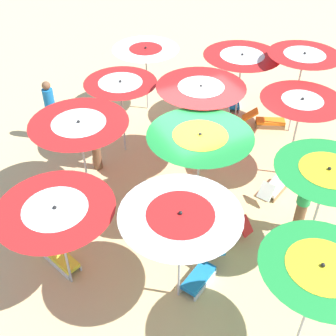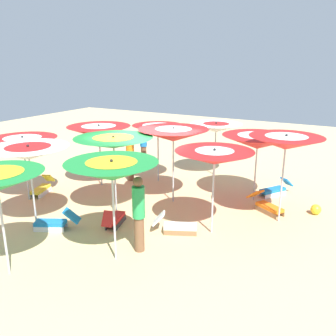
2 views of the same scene
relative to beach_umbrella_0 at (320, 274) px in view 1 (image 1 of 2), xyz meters
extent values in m
cube|color=#D1B57F|center=(0.69, 4.48, -2.13)|extent=(36.62, 36.62, 0.04)
cylinder|color=#B2B2B7|center=(0.00, 0.00, -1.06)|extent=(0.05, 0.05, 2.10)
cone|color=#1E8C38|center=(0.00, 0.00, -0.01)|extent=(1.90, 1.90, 0.38)
cone|color=yellow|center=(0.00, 0.00, 0.08)|extent=(1.10, 1.10, 0.22)
sphere|color=black|center=(0.00, 0.00, 0.21)|extent=(0.07, 0.07, 0.07)
cylinder|color=#B2B2B7|center=(1.65, 1.61, -1.04)|extent=(0.05, 0.05, 2.13)
cone|color=#1E8C38|center=(1.65, 1.61, 0.02)|extent=(2.04, 2.04, 0.42)
cone|color=yellow|center=(1.65, 1.61, 0.13)|extent=(1.12, 1.12, 0.23)
sphere|color=black|center=(1.65, 1.61, 0.26)|extent=(0.07, 0.07, 0.07)
cylinder|color=#B2B2B7|center=(3.06, 3.96, -1.07)|extent=(0.05, 0.05, 2.08)
cone|color=red|center=(3.06, 3.96, -0.03)|extent=(2.01, 2.01, 0.36)
cone|color=white|center=(3.06, 3.96, 0.07)|extent=(0.99, 0.99, 0.18)
sphere|color=black|center=(3.06, 3.96, 0.18)|extent=(0.07, 0.07, 0.07)
cylinder|color=#B2B2B7|center=(4.47, 5.55, -0.96)|extent=(0.05, 0.05, 2.30)
cone|color=red|center=(4.47, 5.55, 0.19)|extent=(2.00, 2.00, 0.37)
cone|color=white|center=(4.47, 5.55, 0.27)|extent=(1.13, 1.13, 0.21)
sphere|color=black|center=(4.47, 5.55, 0.40)|extent=(0.07, 0.07, 0.07)
cylinder|color=#B2B2B7|center=(-1.33, 1.93, -1.06)|extent=(0.05, 0.05, 2.10)
cone|color=white|center=(-1.33, 1.93, -0.01)|extent=(2.13, 2.13, 0.34)
cone|color=red|center=(-1.33, 1.93, 0.07)|extent=(1.17, 1.17, 0.19)
sphere|color=black|center=(-1.33, 1.93, 0.19)|extent=(0.07, 0.07, 0.07)
cylinder|color=#B2B2B7|center=(0.10, 3.70, -1.02)|extent=(0.05, 0.05, 2.18)
cone|color=#1E8C38|center=(0.10, 3.70, 0.07)|extent=(2.25, 2.25, 0.31)
cone|color=yellow|center=(0.10, 3.70, 0.15)|extent=(1.16, 1.16, 0.16)
sphere|color=black|center=(0.10, 3.70, 0.26)|extent=(0.07, 0.07, 0.07)
cylinder|color=#B2B2B7|center=(1.11, 5.39, -1.01)|extent=(0.05, 0.05, 2.21)
cone|color=red|center=(1.11, 5.39, 0.10)|extent=(2.20, 2.20, 0.39)
cone|color=white|center=(1.11, 5.39, 0.20)|extent=(1.13, 1.13, 0.20)
sphere|color=black|center=(1.11, 5.39, 0.32)|extent=(0.07, 0.07, 0.07)
cylinder|color=#B2B2B7|center=(3.36, 6.83, -1.13)|extent=(0.05, 0.05, 1.95)
cone|color=red|center=(3.36, 6.83, -0.16)|extent=(2.25, 2.25, 0.44)
cone|color=white|center=(3.36, 6.83, -0.06)|extent=(1.28, 1.28, 0.25)
sphere|color=black|center=(3.36, 6.83, 0.09)|extent=(0.07, 0.07, 0.07)
cylinder|color=#B2B2B7|center=(-3.14, 3.22, -1.15)|extent=(0.05, 0.05, 1.92)
cone|color=red|center=(-3.14, 3.22, -0.19)|extent=(2.15, 2.15, 0.33)
cone|color=white|center=(-3.14, 3.22, -0.11)|extent=(1.17, 1.17, 0.18)
sphere|color=black|center=(-3.14, 3.22, 0.00)|extent=(0.07, 0.07, 0.07)
cylinder|color=#B2B2B7|center=(-1.94, 5.51, -1.11)|extent=(0.05, 0.05, 1.99)
cone|color=red|center=(-1.94, 5.51, -0.12)|extent=(2.24, 2.24, 0.43)
cone|color=white|center=(-1.94, 5.51, -0.01)|extent=(1.22, 1.22, 0.23)
sphere|color=black|center=(-1.94, 5.51, 0.13)|extent=(0.07, 0.07, 0.07)
cylinder|color=#B2B2B7|center=(-0.37, 6.94, -1.12)|extent=(0.05, 0.05, 1.97)
cone|color=red|center=(-0.37, 6.94, -0.14)|extent=(1.91, 1.91, 0.36)
cone|color=white|center=(-0.37, 6.94, -0.06)|extent=(1.15, 1.15, 0.22)
sphere|color=black|center=(-0.37, 6.94, 0.07)|extent=(0.07, 0.07, 0.07)
cylinder|color=#B2B2B7|center=(1.18, 8.73, -1.15)|extent=(0.05, 0.05, 1.91)
cone|color=white|center=(1.18, 8.73, -0.20)|extent=(2.03, 2.03, 0.33)
cone|color=red|center=(1.18, 8.73, -0.11)|extent=(1.01, 1.01, 0.16)
sphere|color=black|center=(1.18, 8.73, 0.00)|extent=(0.07, 0.07, 0.07)
cube|color=olive|center=(4.18, 6.15, -2.04)|extent=(0.76, 0.48, 0.14)
cube|color=olive|center=(4.00, 5.85, -2.04)|extent=(0.76, 0.48, 0.14)
cube|color=orange|center=(4.09, 6.00, -1.92)|extent=(0.92, 0.74, 0.10)
cube|color=orange|center=(3.54, 6.34, -1.71)|extent=(0.57, 0.53, 0.36)
cube|color=olive|center=(2.27, 3.68, -2.04)|extent=(0.81, 0.40, 0.14)
cube|color=olive|center=(2.42, 3.37, -2.04)|extent=(0.81, 0.40, 0.14)
cube|color=white|center=(2.35, 3.53, -1.92)|extent=(0.93, 0.67, 0.10)
cube|color=white|center=(1.82, 3.28, -1.71)|extent=(0.44, 0.45, 0.35)
cube|color=silver|center=(-0.76, 1.83, -2.04)|extent=(0.75, 0.41, 0.14)
cube|color=silver|center=(-0.92, 2.13, -2.04)|extent=(0.75, 0.41, 0.14)
cube|color=#1972B7|center=(-0.84, 1.98, -1.92)|extent=(0.89, 0.69, 0.10)
cube|color=#1972B7|center=(-0.30, 2.26, -1.70)|extent=(0.53, 0.50, 0.38)
cube|color=silver|center=(3.93, 7.47, -2.04)|extent=(0.53, 0.82, 0.14)
cube|color=silver|center=(3.66, 7.63, -2.04)|extent=(0.53, 0.82, 0.14)
cube|color=#1972B7|center=(3.80, 7.55, -1.92)|extent=(0.77, 0.97, 0.10)
cube|color=#1972B7|center=(4.14, 8.09, -1.72)|extent=(0.46, 0.48, 0.32)
cube|color=silver|center=(-3.03, 3.80, -2.04)|extent=(0.34, 0.86, 0.14)
cube|color=silver|center=(-3.33, 3.69, -2.04)|extent=(0.34, 0.86, 0.14)
cube|color=yellow|center=(-3.18, 3.75, -1.92)|extent=(0.60, 0.95, 0.10)
cube|color=yellow|center=(-3.38, 4.32, -1.72)|extent=(0.42, 0.45, 0.34)
cube|color=#333338|center=(0.39, 3.05, -2.04)|extent=(0.27, 0.82, 0.14)
cube|color=#333338|center=(0.67, 3.13, -2.04)|extent=(0.27, 0.82, 0.14)
cube|color=red|center=(0.53, 3.09, -1.92)|extent=(0.50, 0.88, 0.10)
cube|color=red|center=(0.68, 2.56, -1.69)|extent=(0.35, 0.36, 0.38)
cylinder|color=brown|center=(1.91, 2.21, -1.67)|extent=(0.24, 0.24, 0.88)
cylinder|color=green|center=(1.91, 2.21, -0.85)|extent=(0.30, 0.30, 0.77)
sphere|color=brown|center=(1.91, 2.21, -0.35)|extent=(0.24, 0.24, 0.24)
cylinder|color=brown|center=(-1.35, 6.51, -1.68)|extent=(0.24, 0.24, 0.86)
cylinder|color=orange|center=(-1.35, 6.51, -0.87)|extent=(0.30, 0.30, 0.75)
sphere|color=brown|center=(-1.35, 6.51, -0.38)|extent=(0.23, 0.23, 0.23)
cylinder|color=brown|center=(-1.99, 8.42, -1.67)|extent=(0.24, 0.24, 0.87)
cylinder|color=#1972BF|center=(-1.99, 8.42, -0.85)|extent=(0.30, 0.30, 0.76)
sphere|color=brown|center=(-1.99, 8.42, -0.36)|extent=(0.24, 0.24, 0.24)
sphere|color=yellow|center=(5.32, 6.58, -1.95)|extent=(0.31, 0.31, 0.31)
camera|label=1|loc=(-3.86, -2.52, 5.27)|focal=45.95mm
camera|label=2|loc=(6.37, -4.32, 2.34)|focal=38.79mm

